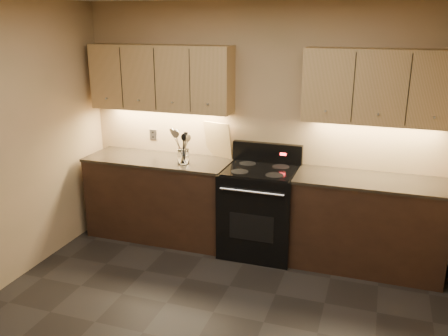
% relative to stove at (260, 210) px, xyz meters
% --- Properties ---
extents(wall_back, '(4.00, 0.04, 2.60)m').
position_rel_stove_xyz_m(wall_back, '(-0.08, 0.32, 0.82)').
color(wall_back, tan).
rests_on(wall_back, ground).
extents(counter_left, '(1.62, 0.62, 0.93)m').
position_rel_stove_xyz_m(counter_left, '(-1.18, 0.02, -0.01)').
color(counter_left, black).
rests_on(counter_left, ground).
extents(counter_right, '(1.46, 0.62, 0.93)m').
position_rel_stove_xyz_m(counter_right, '(1.10, 0.02, -0.01)').
color(counter_right, black).
rests_on(counter_right, ground).
extents(stove, '(0.76, 0.68, 1.14)m').
position_rel_stove_xyz_m(stove, '(0.00, 0.00, 0.00)').
color(stove, black).
rests_on(stove, ground).
extents(upper_cab_left, '(1.60, 0.30, 0.70)m').
position_rel_stove_xyz_m(upper_cab_left, '(-1.18, 0.17, 1.32)').
color(upper_cab_left, tan).
rests_on(upper_cab_left, wall_back).
extents(upper_cab_right, '(1.44, 0.30, 0.70)m').
position_rel_stove_xyz_m(upper_cab_right, '(1.10, 0.17, 1.32)').
color(upper_cab_right, tan).
rests_on(upper_cab_right, wall_back).
extents(outlet_plate, '(0.08, 0.01, 0.12)m').
position_rel_stove_xyz_m(outlet_plate, '(-1.38, 0.31, 0.64)').
color(outlet_plate, '#B2B5BA').
rests_on(outlet_plate, wall_back).
extents(utensil_crock, '(0.16, 0.16, 0.16)m').
position_rel_stove_xyz_m(utensil_crock, '(-0.84, -0.07, 0.52)').
color(utensil_crock, white).
rests_on(utensil_crock, counter_left).
extents(cutting_board, '(0.34, 0.17, 0.41)m').
position_rel_stove_xyz_m(cutting_board, '(-0.56, 0.27, 0.65)').
color(cutting_board, tan).
rests_on(cutting_board, counter_left).
extents(wooden_spoon, '(0.13, 0.15, 0.31)m').
position_rel_stove_xyz_m(wooden_spoon, '(-0.85, -0.08, 0.62)').
color(wooden_spoon, tan).
rests_on(wooden_spoon, utensil_crock).
extents(black_spoon, '(0.12, 0.17, 0.35)m').
position_rel_stove_xyz_m(black_spoon, '(-0.85, -0.05, 0.64)').
color(black_spoon, black).
rests_on(black_spoon, utensil_crock).
extents(black_turner, '(0.11, 0.20, 0.35)m').
position_rel_stove_xyz_m(black_turner, '(-0.83, -0.09, 0.64)').
color(black_turner, black).
rests_on(black_turner, utensil_crock).
extents(steel_spatula, '(0.26, 0.11, 0.40)m').
position_rel_stove_xyz_m(steel_spatula, '(-0.82, -0.05, 0.66)').
color(steel_spatula, silver).
rests_on(steel_spatula, utensil_crock).
extents(steel_skimmer, '(0.20, 0.10, 0.36)m').
position_rel_stove_xyz_m(steel_skimmer, '(-0.82, -0.08, 0.64)').
color(steel_skimmer, silver).
rests_on(steel_skimmer, utensil_crock).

